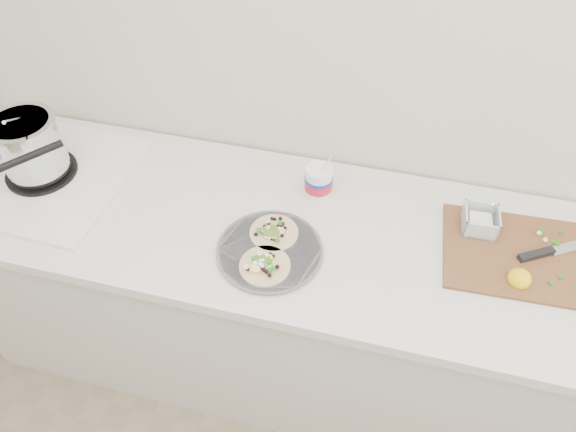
% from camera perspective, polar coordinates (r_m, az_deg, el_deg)
% --- Properties ---
extents(counter, '(2.44, 0.66, 0.90)m').
position_cam_1_polar(counter, '(1.93, 0.51, -9.75)').
color(counter, beige).
rests_on(counter, ground).
extents(stove, '(0.58, 0.54, 0.27)m').
position_cam_1_polar(stove, '(1.86, -26.34, 6.00)').
color(stove, silver).
rests_on(stove, counter).
extents(taco_plate, '(0.31, 0.31, 0.04)m').
position_cam_1_polar(taco_plate, '(1.49, -2.07, -3.65)').
color(taco_plate, '#595A60').
rests_on(taco_plate, counter).
extents(tub, '(0.09, 0.09, 0.20)m').
position_cam_1_polar(tub, '(1.62, 3.53, 4.12)').
color(tub, white).
rests_on(tub, counter).
extents(cutboard, '(0.48, 0.34, 0.07)m').
position_cam_1_polar(cutboard, '(1.63, 24.68, -3.45)').
color(cutboard, brown).
rests_on(cutboard, counter).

